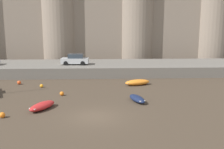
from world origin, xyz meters
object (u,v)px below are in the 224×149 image
mooring_buoy_near_shore (62,94)px  mooring_buoy_near_channel (2,115)px  rowboat_midflat_right (137,99)px  mooring_buoy_mid_mud (42,86)px  rowboat_foreground_right (137,82)px  car_quay_centre_east (75,60)px  mooring_buoy_off_centre (19,83)px  rowboat_midflat_left (42,106)px

mooring_buoy_near_shore → mooring_buoy_near_channel: 7.73m
rowboat_midflat_right → mooring_buoy_mid_mud: size_ratio=7.26×
rowboat_midflat_right → mooring_buoy_mid_mud: (-10.80, 6.39, -0.11)m
rowboat_foreground_right → mooring_buoy_mid_mud: (-11.81, -0.78, -0.17)m
mooring_buoy_near_channel → car_quay_centre_east: size_ratio=0.11×
rowboat_midflat_right → car_quay_centre_east: 16.77m
mooring_buoy_mid_mud → mooring_buoy_near_channel: bearing=-94.7°
rowboat_foreground_right → mooring_buoy_off_centre: rowboat_foreground_right is taller
rowboat_foreground_right → rowboat_midflat_right: (-1.01, -7.17, -0.06)m
rowboat_midflat_left → mooring_buoy_off_centre: 11.44m
rowboat_midflat_right → mooring_buoy_near_channel: rowboat_midflat_right is taller
rowboat_midflat_right → mooring_buoy_near_shore: rowboat_midflat_right is taller
rowboat_midflat_left → mooring_buoy_near_shore: rowboat_midflat_left is taller
rowboat_midflat_right → mooring_buoy_near_channel: 12.37m
rowboat_midflat_left → car_quay_centre_east: (1.39, 16.90, 1.96)m
rowboat_midflat_right → mooring_buoy_near_shore: size_ratio=6.75×
rowboat_midflat_left → mooring_buoy_off_centre: size_ratio=6.61×
mooring_buoy_off_centre → mooring_buoy_near_shore: 8.40m
mooring_buoy_mid_mud → rowboat_midflat_left: bearing=-77.2°
mooring_buoy_off_centre → mooring_buoy_near_shore: mooring_buoy_off_centre is taller
rowboat_midflat_right → rowboat_midflat_left: rowboat_midflat_left is taller
rowboat_midflat_left → mooring_buoy_near_shore: (1.09, 4.60, -0.11)m
rowboat_foreground_right → mooring_buoy_off_centre: (-15.03, 1.02, -0.13)m
rowboat_midflat_left → mooring_buoy_mid_mud: size_ratio=7.76×
mooring_buoy_mid_mud → mooring_buoy_near_channel: mooring_buoy_near_channel is taller
mooring_buoy_near_channel → car_quay_centre_east: car_quay_centre_east is taller
rowboat_midflat_right → rowboat_midflat_left: (-8.88, -2.02, 0.02)m
rowboat_midflat_left → mooring_buoy_mid_mud: (-1.92, 8.42, -0.13)m
rowboat_foreground_right → car_quay_centre_east: 11.62m
mooring_buoy_off_centre → mooring_buoy_mid_mud: (3.23, -1.80, -0.04)m
rowboat_foreground_right → rowboat_midflat_left: rowboat_foreground_right is taller
mooring_buoy_off_centre → mooring_buoy_mid_mud: mooring_buoy_off_centre is taller
mooring_buoy_mid_mud → rowboat_midflat_right: bearing=-30.6°
mooring_buoy_near_shore → mooring_buoy_near_channel: (-3.88, -6.69, 0.01)m
mooring_buoy_near_channel → mooring_buoy_near_shore: bearing=59.9°
rowboat_midflat_left → mooring_buoy_near_channel: rowboat_midflat_left is taller
rowboat_midflat_left → mooring_buoy_off_centre: rowboat_midflat_left is taller
mooring_buoy_near_shore → mooring_buoy_near_channel: size_ratio=0.94×
car_quay_centre_east → mooring_buoy_mid_mud: bearing=-111.3°
rowboat_midflat_left → car_quay_centre_east: size_ratio=0.77×
rowboat_foreground_right → mooring_buoy_off_centre: 15.07m
mooring_buoy_off_centre → car_quay_centre_east: bearing=45.6°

